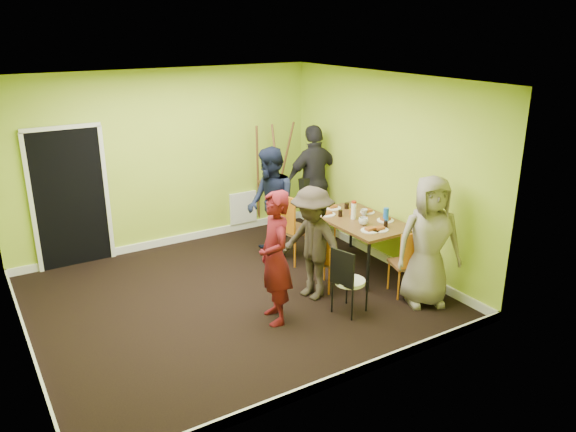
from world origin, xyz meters
name	(u,v)px	position (x,y,z in m)	size (l,w,h in m)	color
ground	(233,297)	(0.00, 0.00, 0.00)	(5.00, 5.00, 0.00)	black
room_walls	(227,227)	(-0.02, 0.04, 0.99)	(5.04, 4.54, 2.82)	#A4C332
dining_table	(360,223)	(2.02, -0.09, 0.70)	(0.90, 1.50, 0.75)	black
chair_left_far	(291,224)	(1.26, 0.59, 0.60)	(0.53, 0.53, 1.07)	orange
chair_left_near	(324,255)	(1.16, -0.42, 0.50)	(0.46, 0.46, 0.88)	orange
chair_back_end	(314,195)	(2.14, 1.28, 0.73)	(0.48, 0.55, 1.04)	orange
chair_front_end	(409,260)	(1.99, -1.15, 0.52)	(0.48, 0.48, 0.92)	orange
chair_bentwood	(347,278)	(1.01, -1.12, 0.48)	(0.43, 0.42, 0.88)	black
easel	(273,177)	(1.78, 2.01, 0.92)	(0.75, 0.70, 1.87)	brown
plate_near_left	(327,214)	(1.73, 0.33, 0.76)	(0.25, 0.25, 0.01)	white
plate_near_right	(370,231)	(1.84, -0.54, 0.76)	(0.26, 0.26, 0.01)	white
plate_far_back	(333,208)	(1.98, 0.53, 0.76)	(0.26, 0.26, 0.01)	white
plate_far_front	(379,230)	(1.97, -0.58, 0.76)	(0.25, 0.25, 0.01)	white
plate_wall_back	(367,212)	(2.30, 0.09, 0.76)	(0.22, 0.22, 0.01)	white
plate_wall_front	(385,220)	(2.29, -0.33, 0.76)	(0.24, 0.24, 0.01)	white
thermos	(354,211)	(1.95, -0.02, 0.87)	(0.07, 0.07, 0.24)	white
blue_bottle	(386,215)	(2.27, -0.36, 0.85)	(0.08, 0.08, 0.20)	blue
orange_bottle	(351,212)	(2.03, 0.15, 0.79)	(0.03, 0.03, 0.09)	orange
glass_mid	(340,213)	(1.85, 0.16, 0.80)	(0.06, 0.06, 0.10)	black
glass_back	(347,206)	(2.15, 0.41, 0.79)	(0.07, 0.07, 0.09)	black
glass_front	(386,224)	(2.09, -0.56, 0.80)	(0.06, 0.06, 0.10)	black
cup_a	(363,221)	(1.91, -0.30, 0.80)	(0.13, 0.13, 0.11)	white
cup_b	(364,212)	(2.18, 0.02, 0.80)	(0.10, 0.10, 0.09)	white
person_standing	(275,258)	(0.19, -0.79, 0.82)	(0.60, 0.39, 1.64)	#550E14
person_left_far	(271,205)	(1.08, 0.87, 0.86)	(0.84, 0.65, 1.73)	black
person_left_near	(312,243)	(0.91, -0.51, 0.75)	(0.97, 0.56, 1.51)	#2D251E
person_back_end	(314,181)	(2.22, 1.39, 0.94)	(1.10, 0.46, 1.88)	black
person_front_end	(429,241)	(2.06, -1.41, 0.85)	(0.83, 0.54, 1.69)	gray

